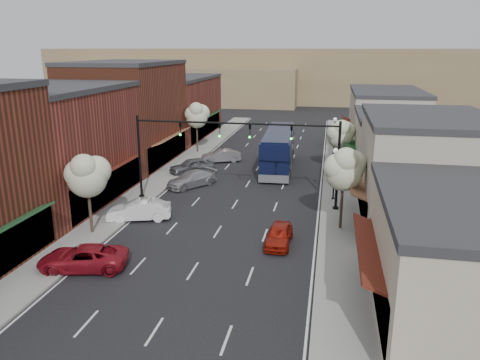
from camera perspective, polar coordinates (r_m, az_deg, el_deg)
The scene contains 29 objects.
ground at distance 30.68m, azimuth -3.64°, elevation -7.69°, with size 160.00×160.00×0.00m, color black.
sidewalk_left at distance 49.80m, azimuth -7.69°, elevation 1.56°, with size 2.80×73.00×0.15m, color gray.
sidewalk_right at distance 47.30m, azimuth 12.00°, elevation 0.58°, with size 2.80×73.00×0.15m, color gray.
curb_left at distance 49.38m, azimuth -6.14°, elevation 1.49°, with size 0.25×73.00×0.17m, color gray.
curb_right at distance 47.28m, azimuth 10.31°, elevation 0.67°, with size 0.25×73.00×0.17m, color gray.
bldg_left_midnear at distance 40.25m, azimuth -21.56°, elevation 3.87°, with size 10.14×14.10×9.40m.
bldg_left_midfar at distance 52.30m, azimuth -13.51°, elevation 7.89°, with size 10.14×14.10×10.90m.
bldg_left_far at distance 67.22m, azimuth -7.82°, elevation 8.79°, with size 10.14×18.10×8.40m.
bldg_right_near at distance 24.03m, azimuth 25.88°, elevation -8.65°, with size 9.14×12.10×5.90m.
bldg_right_midnear at distance 34.83m, azimuth 21.35°, elevation 0.90°, with size 9.14×12.10×7.90m.
bldg_right_midfar at distance 46.54m, azimuth 18.77°, elevation 3.75°, with size 9.14×12.10×6.40m.
bldg_right_far at distance 60.16m, azimuth 17.16°, elevation 6.94°, with size 9.14×16.10×7.40m.
hill_far at distance 117.58m, azimuth 7.61°, elevation 12.66°, with size 120.00×30.00×12.00m, color #7A6647.
hill_near at distance 110.33m, azimuth -6.18°, elevation 11.46°, with size 50.00×20.00×8.00m, color #7A6647.
signal_mast_right at distance 36.04m, azimuth 8.17°, elevation 3.48°, with size 8.22×0.46×7.00m.
signal_mast_left at distance 38.23m, azimuth -8.94°, elevation 4.16°, with size 8.22×0.46×7.00m.
tree_right_near at distance 32.11m, azimuth 12.62°, elevation 1.42°, with size 2.85×2.65×5.95m.
tree_right_far at distance 47.86m, azimuth 12.19°, elevation 5.56°, with size 2.85×2.65×5.43m.
tree_left_near at distance 32.26m, azimuth -18.14°, elevation 0.65°, with size 2.85×2.65×5.69m.
tree_left_far at distance 55.87m, azimuth -5.29°, elevation 7.92°, with size 2.85×2.65×6.13m.
lamp_post_near at distance 38.81m, azimuth 11.49°, elevation 1.76°, with size 0.44×0.44×4.44m.
lamp_post_far at distance 55.96m, azimuth 11.46°, elevation 6.03°, with size 0.44×0.44×4.44m.
coach_bus at distance 48.99m, azimuth 4.73°, elevation 3.78°, with size 3.39×13.05×3.95m.
red_hatchback at distance 30.25m, azimuth 4.78°, elevation -6.72°, with size 1.56×3.87×1.32m, color #99170B.
parked_car_a at distance 28.43m, azimuth -18.60°, elevation -8.99°, with size 2.31×5.02×1.40m, color maroon.
parked_car_b at distance 35.14m, azimuth -12.20°, elevation -3.60°, with size 1.61×4.61×1.52m, color white.
parked_car_c at distance 42.78m, azimuth -5.94°, elevation 0.12°, with size 1.99×4.89×1.42m, color #A4A3A9.
parked_car_d at distance 47.29m, azimuth -5.88°, elevation 1.73°, with size 1.83×4.55×1.55m, color #5C5E63.
parked_car_e at distance 51.77m, azimuth -2.33°, elevation 2.95°, with size 1.49×4.29×1.41m, color #939297.
Camera 1 is at (7.24, -27.19, 12.23)m, focal length 35.00 mm.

